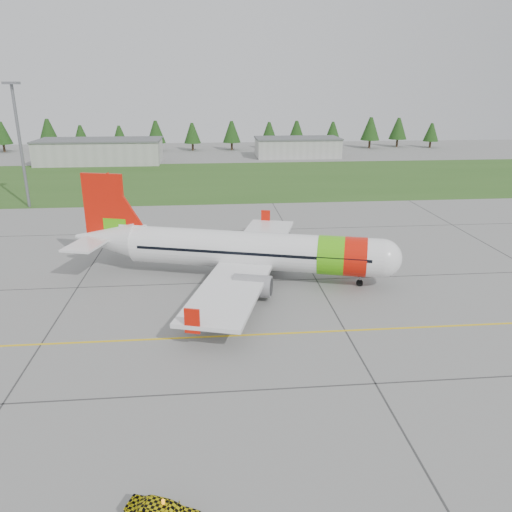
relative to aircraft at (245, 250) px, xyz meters
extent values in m
plane|color=gray|center=(-2.48, -21.15, -3.13)|extent=(320.00, 320.00, 0.00)
cylinder|color=white|center=(0.84, -0.25, 0.04)|extent=(26.63, 11.35, 3.99)
sphere|color=white|center=(13.58, -4.01, 0.04)|extent=(3.99, 3.99, 3.99)
cone|color=white|center=(-15.35, 4.53, 0.40)|extent=(7.99, 5.85, 3.99)
cube|color=black|center=(13.88, -4.10, 0.40)|extent=(2.32, 3.01, 0.57)
cylinder|color=#4FBA0E|center=(8.68, -2.56, 0.04)|extent=(3.70, 4.65, 4.07)
cylinder|color=red|center=(11.03, -3.26, 0.04)|extent=(3.31, 4.54, 4.07)
cube|color=white|center=(0.34, -0.10, -1.08)|extent=(14.66, 32.97, 0.37)
cube|color=red|center=(3.97, 15.78, -0.52)|extent=(1.23, 0.52, 2.04)
cube|color=red|center=(-5.24, -15.40, -0.52)|extent=(1.23, 0.52, 2.04)
cylinder|color=gray|center=(3.41, 4.86, -1.64)|extent=(4.14, 3.10, 2.15)
cylinder|color=gray|center=(0.22, -5.93, -1.64)|extent=(4.14, 3.10, 2.15)
cube|color=red|center=(-15.15, 4.47, 3.83)|extent=(4.62, 1.68, 7.77)
cube|color=#4FBA0E|center=(-14.07, 4.15, 1.58)|extent=(2.67, 1.16, 2.45)
cube|color=white|center=(-15.84, 4.67, 0.66)|extent=(6.47, 12.20, 0.22)
cylinder|color=slate|center=(11.62, -3.43, -2.41)|extent=(0.18, 0.18, 1.43)
cylinder|color=black|center=(11.62, -3.43, -2.78)|extent=(0.75, 0.47, 0.70)
cylinder|color=slate|center=(0.17, 2.93, -2.15)|extent=(0.22, 0.22, 1.94)
cylinder|color=black|center=(-0.22, 3.05, -2.59)|extent=(1.15, 0.74, 1.06)
cylinder|color=slate|center=(-1.45, -2.56, -2.15)|extent=(0.22, 0.22, 1.94)
cylinder|color=black|center=(-1.84, -2.44, -2.59)|extent=(1.15, 0.74, 1.06)
imported|color=yellow|center=(-6.20, -31.71, -1.25)|extent=(1.74, 1.87, 3.76)
cube|color=#30561E|center=(-2.48, 60.85, -3.11)|extent=(320.00, 50.00, 0.03)
cube|color=gold|center=(-2.48, -13.15, -3.11)|extent=(120.00, 0.25, 0.02)
cube|color=#A8A8A3|center=(-32.48, 88.85, -0.13)|extent=(32.00, 14.00, 6.00)
cube|color=#A8A8A3|center=(22.52, 96.85, -0.53)|extent=(24.00, 12.00, 5.20)
cylinder|color=slate|center=(-34.48, 36.85, 6.87)|extent=(0.50, 0.50, 20.00)
camera|label=1|loc=(-3.63, -50.26, 16.51)|focal=35.00mm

